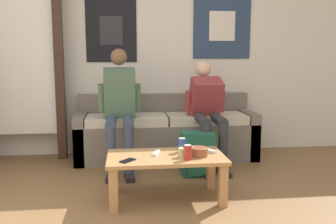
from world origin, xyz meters
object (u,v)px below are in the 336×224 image
Objects in this scene: game_controller_near_right at (156,153)px; cell_phone at (128,161)px; person_seated_teen at (207,107)px; ceramic_bowl at (199,151)px; couch at (166,134)px; coffee_table at (166,164)px; game_controller_near_left at (210,151)px; drink_can_red at (188,152)px; person_seated_adult at (119,104)px; backpack at (197,155)px; pillar_candle at (183,152)px; drink_can_blue at (182,145)px.

game_controller_near_right is 0.31m from cell_phone.
ceramic_bowl is at bearing -106.15° from person_seated_teen.
couch is 2.13× the size of coffee_table.
drink_can_red is at bearing -137.02° from game_controller_near_left.
person_seated_teen is 8.10× the size of cell_phone.
game_controller_near_right is at bearing 165.05° from ceramic_bowl.
drink_can_red is (0.16, -0.15, 0.13)m from coffee_table.
person_seated_teen reaches higher than couch.
game_controller_near_right reaches higher than coffee_table.
drink_can_red is (0.56, -1.13, -0.26)m from person_seated_adult.
person_seated_adult is 2.88× the size of backpack.
pillar_candle reaches higher than game_controller_near_right.
drink_can_red is (0.01, -1.47, 0.16)m from couch.
couch is 4.69× the size of backpack.
pillar_candle is 0.09m from drink_can_red.
cell_phone is at bearing -86.41° from person_seated_adult.
person_seated_adult is 9.02× the size of game_controller_near_left.
cell_phone is at bearing -133.89° from backpack.
cell_phone is at bearing -172.01° from ceramic_bowl.
cell_phone is at bearing -157.29° from coffee_table.
drink_can_blue is at bearing -115.42° from person_seated_teen.
drink_can_red is at bearing -63.70° from person_seated_adult.
game_controller_near_left is at bearing 44.59° from ceramic_bowl.
drink_can_red reaches higher than backpack.
cell_phone is (-0.72, -0.75, 0.18)m from backpack.
backpack reaches higher than game_controller_near_right.
game_controller_near_right is at bearing 35.79° from cell_phone.
game_controller_near_left is at bearing -101.20° from person_seated_teen.
pillar_candle reaches higher than backpack.
backpack is 5.04× the size of pillar_candle.
backpack is at bearing -24.36° from person_seated_adult.
couch reaches higher than pillar_candle.
drink_can_red is at bearing -39.40° from game_controller_near_right.
ceramic_bowl is 0.37m from game_controller_near_right.
drink_can_blue is at bearing 85.04° from pillar_candle.
drink_can_red is at bearing -107.04° from backpack.
cell_phone is (-0.33, -0.14, 0.08)m from coffee_table.
ceramic_bowl reaches higher than coffee_table.
cell_phone is at bearing -153.57° from drink_can_blue.
backpack is 3.65× the size of drink_can_blue.
ceramic_bowl is at bearing -100.18° from backpack.
coffee_table is 6.91× the size of cell_phone.
pillar_candle is at bearing -153.16° from game_controller_near_left.
backpack is 2.91× the size of ceramic_bowl.
pillar_candle is at bearing -175.08° from ceramic_bowl.
person_seated_adult is 1.25m from game_controller_near_left.
drink_can_blue is 0.84× the size of game_controller_near_right.
person_seated_adult is 14.51× the size of pillar_candle.
game_controller_near_left is at bearing 15.67° from cell_phone.
pillar_candle is at bearing 8.88° from cell_phone.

